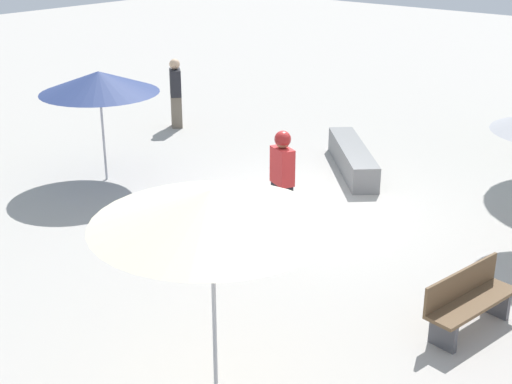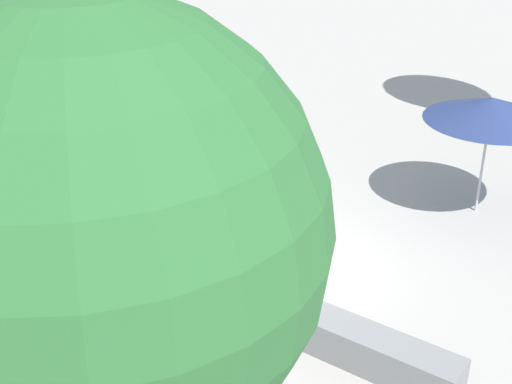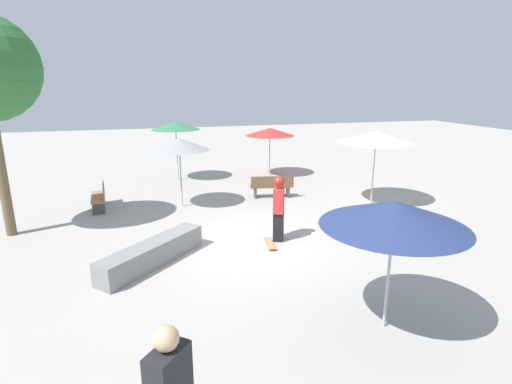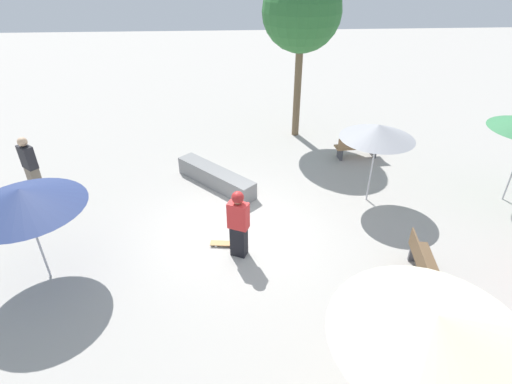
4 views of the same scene
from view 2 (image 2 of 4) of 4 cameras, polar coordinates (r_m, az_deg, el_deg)
ground_plane at (r=12.27m, az=1.59°, el=-5.87°), size 60.00×60.00×0.00m
skater_main at (r=12.41m, az=0.58°, el=-0.36°), size 0.44×0.54×1.79m
skateboard at (r=12.61m, az=2.31°, el=-4.61°), size 0.29×0.82×0.07m
concrete_ledge at (r=10.18m, az=8.00°, el=-11.98°), size 2.57×2.49×0.55m
bench_near at (r=13.60m, az=-17.50°, el=-1.69°), size 1.65×0.70×0.85m
shade_umbrella_grey at (r=9.81m, az=-19.32°, el=-1.67°), size 2.04×2.04×2.38m
shade_umbrella_navy at (r=13.83m, az=18.30°, el=6.31°), size 2.45×2.45×2.33m
shade_umbrella_cream at (r=15.76m, az=-11.27°, el=10.57°), size 2.68×2.68×2.58m
palm_tree_far_back at (r=4.21m, az=-12.71°, el=-3.36°), size 2.75×2.75×5.93m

